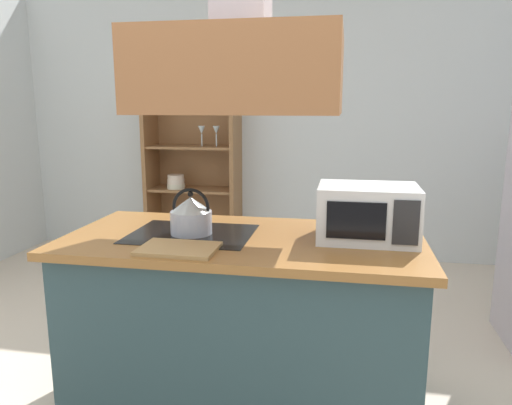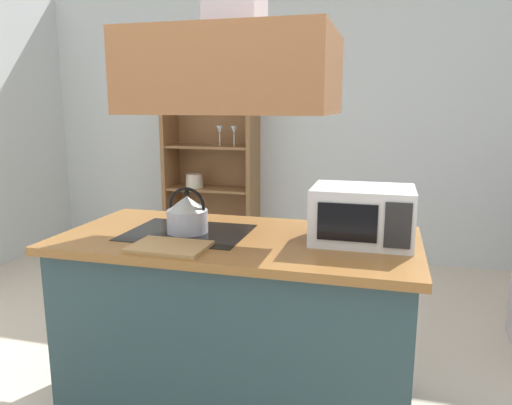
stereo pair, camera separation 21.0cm
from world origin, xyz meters
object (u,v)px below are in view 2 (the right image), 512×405
at_px(kettle, 187,214).
at_px(microwave, 362,215).
at_px(cutting_board, 169,247).
at_px(dish_cabinet, 212,181).

bearing_deg(kettle, microwave, 4.07).
relative_size(cutting_board, microwave, 0.74).
relative_size(dish_cabinet, microwave, 3.74).
xyz_separation_m(dish_cabinet, cutting_board, (0.81, -2.73, 0.15)).
height_order(dish_cabinet, cutting_board, dish_cabinet).
xyz_separation_m(cutting_board, microwave, (0.82, 0.34, 0.12)).
bearing_deg(cutting_board, kettle, 96.41).
relative_size(kettle, microwave, 0.50).
bearing_deg(dish_cabinet, microwave, -55.77).
bearing_deg(dish_cabinet, kettle, -72.41).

